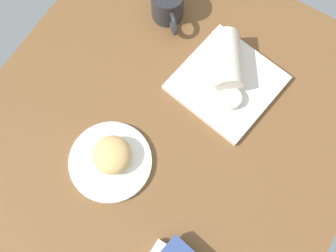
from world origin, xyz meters
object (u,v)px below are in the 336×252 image
(square_plate, at_px, (227,83))
(breakfast_wrap, at_px, (227,60))
(round_plate, at_px, (110,162))
(coffee_mug, at_px, (168,6))
(scone_pastry, at_px, (112,155))
(sauce_cup, at_px, (231,99))

(square_plate, xyz_separation_m, breakfast_wrap, (-0.03, -0.02, 0.04))
(round_plate, distance_m, coffee_mug, 0.43)
(scone_pastry, xyz_separation_m, sauce_cup, (-0.27, 0.16, -0.01))
(square_plate, xyz_separation_m, coffee_mug, (-0.09, -0.23, 0.04))
(round_plate, xyz_separation_m, sauce_cup, (-0.28, 0.16, 0.02))
(scone_pastry, relative_size, sauce_cup, 1.76)
(breakfast_wrap, bearing_deg, coffee_mug, 130.26)
(sauce_cup, relative_size, coffee_mug, 0.48)
(scone_pastry, relative_size, square_plate, 0.40)
(scone_pastry, height_order, square_plate, scone_pastry)
(square_plate, relative_size, coffee_mug, 2.10)
(round_plate, height_order, coffee_mug, coffee_mug)
(round_plate, height_order, square_plate, square_plate)
(coffee_mug, bearing_deg, sauce_cup, 62.83)
(round_plate, relative_size, square_plate, 0.85)
(square_plate, relative_size, breakfast_wrap, 1.60)
(round_plate, distance_m, sauce_cup, 0.32)
(scone_pastry, distance_m, sauce_cup, 0.31)
(sauce_cup, relative_size, breakfast_wrap, 0.37)
(breakfast_wrap, bearing_deg, square_plate, -87.39)
(round_plate, distance_m, scone_pastry, 0.03)
(square_plate, height_order, coffee_mug, coffee_mug)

